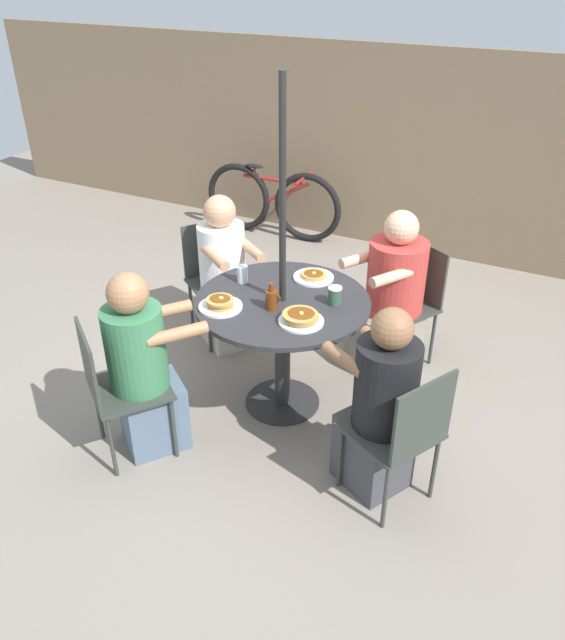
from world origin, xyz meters
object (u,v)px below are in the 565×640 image
at_px(syrup_bottle, 272,299).
at_px(coffee_cup, 335,296).
at_px(patio_table, 282,320).
at_px(diner_north, 144,371).
at_px(patio_chair_east, 403,430).
at_px(pancake_plate_c, 314,276).
at_px(patio_chair_west, 215,273).
at_px(diner_south, 391,300).
at_px(pancake_plate_b, 220,304).
at_px(diner_east, 380,409).
at_px(pancake_plate_a, 301,318).
at_px(diner_west, 224,278).
at_px(drinking_glass_a, 242,274).
at_px(patio_chair_south, 410,296).
at_px(patio_chair_north, 114,384).
at_px(bicycle, 272,202).

height_order(syrup_bottle, coffee_cup, syrup_bottle).
height_order(patio_table, diner_north, diner_north).
distance_m(patio_chair_east, pancake_plate_c, 1.23).
xyz_separation_m(patio_chair_east, patio_chair_west, (-1.78, 1.06, 0.00)).
bearing_deg(patio_chair_west, diner_south, 131.22).
relative_size(pancake_plate_b, syrup_bottle, 1.56).
xyz_separation_m(patio_chair_east, diner_east, (-0.15, 0.08, 0.03)).
height_order(patio_chair_east, diner_east, diner_east).
xyz_separation_m(diner_south, pancake_plate_a, (-0.23, -0.93, 0.28)).
height_order(diner_east, pancake_plate_b, diner_east).
bearing_deg(diner_north, pancake_plate_b, 97.89).
height_order(diner_west, pancake_plate_b, diner_west).
distance_m(patio_table, diner_west, 0.87).
distance_m(patio_chair_east, patio_chair_west, 2.07).
height_order(syrup_bottle, drinking_glass_a, syrup_bottle).
bearing_deg(pancake_plate_b, pancake_plate_a, 7.73).
bearing_deg(patio_chair_south, patio_chair_east, 136.75).
height_order(patio_chair_south, drinking_glass_a, drinking_glass_a).
bearing_deg(pancake_plate_c, drinking_glass_a, -146.96).
relative_size(patio_table, patio_chair_west, 1.23).
bearing_deg(diner_north, drinking_glass_a, 112.98).
xyz_separation_m(patio_chair_north, diner_north, (0.10, 0.13, 0.04)).
bearing_deg(drinking_glass_a, pancake_plate_c, 33.04).
relative_size(patio_chair_east, pancake_plate_b, 3.33).
bearing_deg(coffee_cup, pancake_plate_a, -106.72).
relative_size(patio_chair_west, coffee_cup, 7.82).
height_order(diner_north, pancake_plate_c, diner_north).
xyz_separation_m(syrup_bottle, drinking_glass_a, (-0.32, 0.21, -0.01)).
relative_size(patio_table, drinking_glass_a, 9.67).
height_order(diner_north, pancake_plate_a, diner_north).
relative_size(syrup_bottle, coffee_cup, 1.51).
bearing_deg(diner_south, drinking_glass_a, 71.12).
bearing_deg(diner_north, patio_chair_south, 93.15).
bearing_deg(diner_east, pancake_plate_b, 109.32).
bearing_deg(diner_south, patio_chair_north, 86.85).
distance_m(diner_west, pancake_plate_b, 0.90).
xyz_separation_m(diner_east, pancake_plate_c, (-0.72, 0.73, 0.27)).
distance_m(patio_table, pancake_plate_a, 0.33).
bearing_deg(bicycle, drinking_glass_a, -69.53).
height_order(patio_chair_north, drinking_glass_a, drinking_glass_a).
height_order(diner_north, drinking_glass_a, diner_north).
relative_size(patio_chair_north, pancake_plate_c, 3.33).
height_order(diner_north, diner_south, diner_south).
bearing_deg(patio_chair_west, coffee_cup, 101.20).
relative_size(coffee_cup, drinking_glass_a, 1.00).
height_order(syrup_bottle, bicycle, syrup_bottle).
bearing_deg(diner_east, syrup_bottle, 97.80).
bearing_deg(pancake_plate_a, bicycle, 120.94).
height_order(patio_chair_north, patio_chair_east, same).
bearing_deg(patio_table, patio_chair_south, 59.08).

